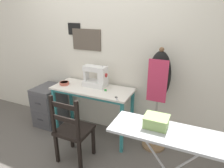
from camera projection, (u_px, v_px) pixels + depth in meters
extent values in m
plane|color=#5B5651|center=(86.00, 143.00, 2.90)|extent=(14.00, 14.00, 0.00)
cube|color=silver|center=(102.00, 49.00, 2.92)|extent=(10.00, 0.05, 2.55)
cube|color=brown|center=(87.00, 40.00, 2.94)|extent=(0.47, 0.02, 0.31)
cube|color=black|center=(74.00, 29.00, 2.97)|extent=(0.21, 0.01, 0.17)
cube|color=silver|center=(92.00, 89.00, 2.84)|extent=(1.16, 0.49, 0.02)
cube|color=teal|center=(85.00, 96.00, 2.68)|extent=(1.08, 0.03, 0.04)
cube|color=teal|center=(55.00, 112.00, 3.01)|extent=(0.04, 0.04, 0.75)
cube|color=teal|center=(122.00, 128.00, 2.59)|extent=(0.04, 0.04, 0.75)
cube|color=teal|center=(71.00, 101.00, 3.36)|extent=(0.04, 0.04, 0.75)
cube|color=teal|center=(132.00, 114.00, 2.94)|extent=(0.04, 0.04, 0.75)
cube|color=white|center=(95.00, 83.00, 2.89)|extent=(0.34, 0.19, 0.08)
cube|color=white|center=(103.00, 75.00, 2.79)|extent=(0.09, 0.16, 0.22)
cube|color=white|center=(94.00, 68.00, 2.82)|extent=(0.29, 0.14, 0.07)
cube|color=white|center=(86.00, 75.00, 2.91)|extent=(0.04, 0.10, 0.15)
cylinder|color=#B22D2D|center=(106.00, 75.00, 2.77)|extent=(0.02, 0.06, 0.06)
cylinder|color=#99999E|center=(103.00, 66.00, 2.75)|extent=(0.01, 0.01, 0.02)
cylinder|color=#B25647|center=(64.00, 83.00, 2.96)|extent=(0.14, 0.14, 0.04)
cylinder|color=brown|center=(64.00, 82.00, 2.95)|extent=(0.11, 0.11, 0.01)
cube|color=silver|center=(117.00, 99.00, 2.47)|extent=(0.07, 0.08, 0.00)
cube|color=silver|center=(116.00, 99.00, 2.47)|extent=(0.05, 0.10, 0.00)
torus|color=black|center=(116.00, 97.00, 2.53)|extent=(0.03, 0.03, 0.01)
torus|color=black|center=(116.00, 97.00, 2.53)|extent=(0.03, 0.03, 0.01)
cylinder|color=green|center=(106.00, 90.00, 2.73)|extent=(0.03, 0.03, 0.04)
cylinder|color=beige|center=(106.00, 88.00, 2.72)|extent=(0.04, 0.04, 0.00)
cylinder|color=beige|center=(106.00, 91.00, 2.73)|extent=(0.04, 0.04, 0.00)
cube|color=black|center=(74.00, 130.00, 2.47)|extent=(0.40, 0.38, 0.04)
cube|color=black|center=(72.00, 135.00, 2.75)|extent=(0.04, 0.04, 0.40)
cube|color=black|center=(93.00, 141.00, 2.62)|extent=(0.04, 0.04, 0.40)
cube|color=black|center=(57.00, 149.00, 2.48)|extent=(0.04, 0.04, 0.40)
cube|color=black|center=(80.00, 156.00, 2.35)|extent=(0.04, 0.04, 0.40)
cube|color=black|center=(53.00, 114.00, 2.31)|extent=(0.04, 0.04, 0.48)
cube|color=black|center=(77.00, 121.00, 2.18)|extent=(0.04, 0.04, 0.48)
cube|color=black|center=(64.00, 106.00, 2.19)|extent=(0.34, 0.02, 0.06)
cube|color=black|center=(65.00, 119.00, 2.25)|extent=(0.34, 0.02, 0.06)
cube|color=#4C4C51|center=(50.00, 105.00, 3.32)|extent=(0.38, 0.48, 0.65)
cube|color=#46464B|center=(38.00, 103.00, 3.06)|extent=(0.35, 0.01, 0.23)
cube|color=#333338|center=(38.00, 104.00, 3.06)|extent=(0.10, 0.01, 0.02)
cube|color=#46464B|center=(40.00, 119.00, 3.16)|extent=(0.35, 0.01, 0.23)
cube|color=#333338|center=(40.00, 120.00, 3.16)|extent=(0.10, 0.01, 0.02)
cylinder|color=#846647|center=(153.00, 145.00, 2.83)|extent=(0.32, 0.32, 0.03)
cylinder|color=#ADA89E|center=(156.00, 120.00, 2.69)|extent=(0.03, 0.03, 0.79)
ellipsoid|color=black|center=(159.00, 76.00, 2.47)|extent=(0.28, 0.20, 0.63)
sphere|color=brown|center=(162.00, 50.00, 2.35)|extent=(0.06, 0.06, 0.06)
cube|color=#C63356|center=(157.00, 81.00, 2.39)|extent=(0.24, 0.01, 0.53)
cube|color=#ADB2B7|center=(173.00, 134.00, 1.67)|extent=(1.07, 0.37, 0.02)
cube|color=#8EB266|center=(156.00, 122.00, 1.74)|extent=(0.20, 0.17, 0.09)
cube|color=#9DC470|center=(157.00, 117.00, 1.72)|extent=(0.21, 0.17, 0.01)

